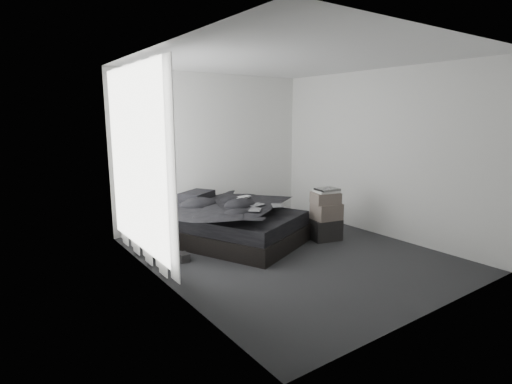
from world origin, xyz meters
TOP-DOWN VIEW (x-y plane):
  - floor at (0.00, 0.00)m, footprint 3.60×4.20m
  - ceiling at (0.00, 0.00)m, footprint 3.60×4.20m
  - wall_back at (0.00, 2.10)m, footprint 3.60×0.01m
  - wall_front at (0.00, -2.10)m, footprint 3.60×0.01m
  - wall_left at (-1.80, 0.00)m, footprint 0.01×4.20m
  - wall_right at (1.80, 0.00)m, footprint 0.01×4.20m
  - window_left at (-1.78, 0.90)m, footprint 0.02×2.00m
  - curtain_left at (-1.73, 0.90)m, footprint 0.06×2.12m
  - bed at (-0.35, 0.88)m, footprint 2.08×2.31m
  - mattress at (-0.35, 0.88)m, footprint 2.01×2.24m
  - duvet at (-0.33, 0.83)m, footprint 1.93×2.05m
  - pillow_lower at (-0.69, 1.53)m, footprint 0.68×0.58m
  - pillow_upper at (-0.63, 1.54)m, footprint 0.65×0.59m
  - laptop at (-0.05, 1.06)m, footprint 0.32×0.23m
  - comic_a at (-0.36, 0.32)m, footprint 0.28×0.28m
  - comic_b at (-0.16, 0.56)m, footprint 0.27×0.20m
  - comic_c at (0.06, 0.35)m, footprint 0.26×0.29m
  - side_stand at (-1.56, 1.10)m, footprint 0.41×0.41m
  - papers at (-1.55, 1.09)m, footprint 0.30×0.26m
  - floor_books at (-1.33, 0.58)m, footprint 0.12×0.17m
  - box_lower at (0.88, 0.19)m, footprint 0.51×0.44m
  - box_mid at (0.89, 0.18)m, footprint 0.46×0.39m
  - box_upper at (0.87, 0.19)m, footprint 0.47×0.42m
  - art_book_white at (0.88, 0.19)m, footprint 0.39×0.34m
  - art_book_snake at (0.89, 0.18)m, footprint 0.36×0.30m

SIDE VIEW (x-z plane):
  - floor at x=0.00m, z-range -0.01..0.01m
  - floor_books at x=-1.33m, z-range 0.00..0.12m
  - bed at x=-0.35m, z-range 0.00..0.26m
  - box_lower at x=0.88m, z-range 0.00..0.32m
  - side_stand at x=-1.56m, z-range 0.00..0.65m
  - mattress at x=-0.35m, z-range 0.26..0.46m
  - box_mid at x=0.89m, z-range 0.32..0.57m
  - pillow_lower at x=-0.69m, z-range 0.46..0.59m
  - duvet at x=-0.33m, z-range 0.46..0.68m
  - pillow_upper at x=-0.63m, z-range 0.59..0.71m
  - box_upper at x=0.87m, z-range 0.57..0.74m
  - papers at x=-1.55m, z-range 0.65..0.66m
  - comic_a at x=-0.36m, z-range 0.68..0.69m
  - comic_b at x=-0.16m, z-range 0.69..0.69m
  - laptop at x=-0.05m, z-range 0.68..0.70m
  - comic_c at x=0.06m, z-range 0.69..0.70m
  - art_book_white at x=0.88m, z-range 0.74..0.78m
  - art_book_snake at x=0.89m, z-range 0.78..0.81m
  - curtain_left at x=-1.73m, z-range 0.04..2.52m
  - wall_back at x=0.00m, z-range 0.00..2.60m
  - wall_front at x=0.00m, z-range 0.00..2.60m
  - wall_left at x=-1.80m, z-range 0.00..2.60m
  - wall_right at x=1.80m, z-range 0.00..2.60m
  - window_left at x=-1.78m, z-range 0.20..2.50m
  - ceiling at x=0.00m, z-range 2.60..2.60m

